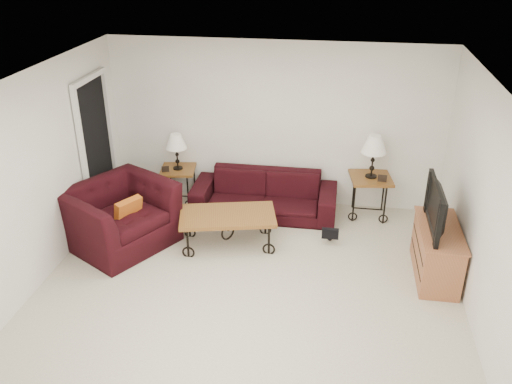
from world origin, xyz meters
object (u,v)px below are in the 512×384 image
lamp_right (373,157)px  tv_stand (436,252)px  sofa (264,195)px  coffee_table (228,230)px  lamp_left (177,152)px  backpack (331,226)px  armchair (120,216)px  television (442,208)px  side_table_right (369,196)px  side_table_left (179,185)px

lamp_right → tv_stand: 1.76m
sofa → coffee_table: sofa is taller
sofa → lamp_left: size_ratio=3.80×
coffee_table → tv_stand: size_ratio=1.15×
tv_stand → backpack: tv_stand is taller
armchair → television: (4.08, -0.10, 0.52)m
armchair → tv_stand: 4.11m
tv_stand → backpack: bearing=154.7°
side_table_right → side_table_left: bearing=-180.0°
lamp_left → coffee_table: size_ratio=0.45×
side_table_left → armchair: bearing=-107.1°
television → tv_stand: bearing=90.0°
coffee_table → television: (2.65, -0.29, 0.71)m
lamp_right → television: lamp_right is taller
side_table_left → tv_stand: size_ratio=0.51×
tv_stand → television: (-0.02, 0.00, 0.61)m
lamp_right → tv_stand: size_ratio=0.58×
sofa → coffee_table: size_ratio=1.69×
side_table_right → armchair: (-3.33, -1.35, 0.11)m
sofa → side_table_left: bearing=172.5°
sofa → armchair: armchair is taller
backpack → tv_stand: bearing=-37.5°
sofa → backpack: sofa is taller
sofa → side_table_right: side_table_right is taller
tv_stand → lamp_right: bearing=118.0°
sofa → tv_stand: bearing=-28.7°
television → backpack: bearing=-115.6°
tv_stand → television: bearing=180.0°
side_table_right → backpack: size_ratio=1.41×
television → lamp_right: bearing=-152.6°
backpack → side_table_right: bearing=45.5°
lamp_right → coffee_table: (-1.90, -1.16, -0.72)m
lamp_left → backpack: (2.39, -0.84, -0.62)m
lamp_left → television: 3.95m
side_table_right → backpack: bearing=-122.3°
sofa → lamp_left: lamp_left is taller
tv_stand → television: size_ratio=1.12×
tv_stand → sofa: bearing=151.3°
sofa → lamp_left: (-1.37, 0.18, 0.53)m
side_table_left → side_table_right: 2.92m
lamp_left → backpack: bearing=-19.3°
backpack → television: bearing=-37.8°
armchair → tv_stand: bearing=-60.8°
armchair → side_table_left: bearing=13.5°
lamp_left → armchair: bearing=-107.1°
coffee_table → backpack: size_ratio=2.80×
side_table_left → television: television is taller
lamp_right → sofa: bearing=-173.4°
sofa → armchair: (-1.79, -1.17, 0.11)m
television → coffee_table: bearing=-96.3°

